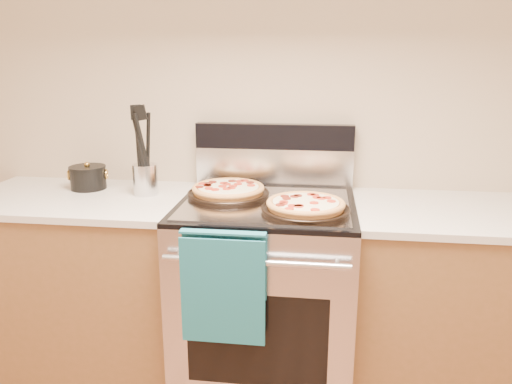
# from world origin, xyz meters

# --- Properties ---
(wall_back) EXTENTS (4.00, 0.00, 4.00)m
(wall_back) POSITION_xyz_m (0.00, 2.00, 1.35)
(wall_back) COLOR tan
(wall_back) RESTS_ON ground
(range_body) EXTENTS (0.76, 0.68, 0.90)m
(range_body) POSITION_xyz_m (0.00, 1.65, 0.45)
(range_body) COLOR #B7B7BC
(range_body) RESTS_ON ground
(oven_window) EXTENTS (0.56, 0.01, 0.40)m
(oven_window) POSITION_xyz_m (0.00, 1.31, 0.45)
(oven_window) COLOR black
(oven_window) RESTS_ON range_body
(cooktop) EXTENTS (0.76, 0.68, 0.02)m
(cooktop) POSITION_xyz_m (0.00, 1.65, 0.91)
(cooktop) COLOR black
(cooktop) RESTS_ON range_body
(backsplash_lower) EXTENTS (0.76, 0.06, 0.18)m
(backsplash_lower) POSITION_xyz_m (0.00, 1.96, 1.01)
(backsplash_lower) COLOR silver
(backsplash_lower) RESTS_ON cooktop
(backsplash_upper) EXTENTS (0.76, 0.06, 0.12)m
(backsplash_upper) POSITION_xyz_m (0.00, 1.96, 1.16)
(backsplash_upper) COLOR black
(backsplash_upper) RESTS_ON backsplash_lower
(oven_handle) EXTENTS (0.70, 0.03, 0.03)m
(oven_handle) POSITION_xyz_m (0.00, 1.27, 0.80)
(oven_handle) COLOR silver
(oven_handle) RESTS_ON range_body
(dish_towel) EXTENTS (0.32, 0.05, 0.42)m
(dish_towel) POSITION_xyz_m (-0.12, 1.27, 0.70)
(dish_towel) COLOR #167067
(dish_towel) RESTS_ON oven_handle
(foil_sheet) EXTENTS (0.70, 0.55, 0.01)m
(foil_sheet) POSITION_xyz_m (0.00, 1.62, 0.92)
(foil_sheet) COLOR gray
(foil_sheet) RESTS_ON cooktop
(cabinet_left) EXTENTS (1.00, 0.62, 0.88)m
(cabinet_left) POSITION_xyz_m (-0.88, 1.68, 0.44)
(cabinet_left) COLOR brown
(cabinet_left) RESTS_ON ground
(countertop_left) EXTENTS (1.02, 0.64, 0.03)m
(countertop_left) POSITION_xyz_m (-0.88, 1.68, 0.90)
(countertop_left) COLOR beige
(countertop_left) RESTS_ON cabinet_left
(cabinet_right) EXTENTS (1.00, 0.62, 0.88)m
(cabinet_right) POSITION_xyz_m (0.88, 1.68, 0.44)
(cabinet_right) COLOR brown
(cabinet_right) RESTS_ON ground
(countertop_right) EXTENTS (1.02, 0.64, 0.03)m
(countertop_right) POSITION_xyz_m (0.88, 1.68, 0.90)
(countertop_right) COLOR beige
(countertop_right) RESTS_ON cabinet_right
(pepperoni_pizza_back) EXTENTS (0.44, 0.44, 0.05)m
(pepperoni_pizza_back) POSITION_xyz_m (-0.18, 1.71, 0.95)
(pepperoni_pizza_back) COLOR #C87A3D
(pepperoni_pizza_back) RESTS_ON foil_sheet
(pepperoni_pizza_front) EXTENTS (0.46, 0.46, 0.05)m
(pepperoni_pizza_front) POSITION_xyz_m (0.17, 1.52, 0.95)
(pepperoni_pizza_front) COLOR #C87A3D
(pepperoni_pizza_front) RESTS_ON foil_sheet
(utensil_crock) EXTENTS (0.13, 0.13, 0.14)m
(utensil_crock) POSITION_xyz_m (-0.58, 1.75, 0.98)
(utensil_crock) COLOR silver
(utensil_crock) RESTS_ON countertop_left
(saucepan) EXTENTS (0.20, 0.20, 0.10)m
(saucepan) POSITION_xyz_m (-0.89, 1.81, 0.96)
(saucepan) COLOR black
(saucepan) RESTS_ON countertop_left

